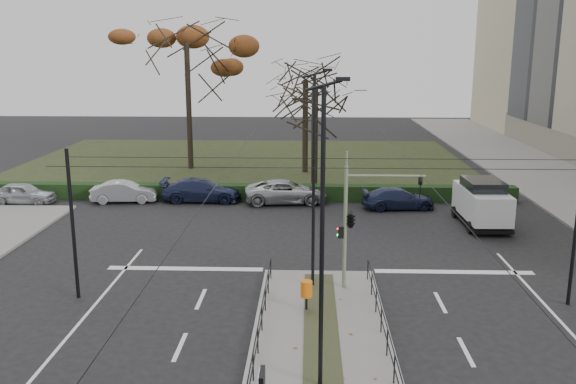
# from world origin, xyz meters

# --- Properties ---
(ground) EXTENTS (140.00, 140.00, 0.00)m
(ground) POSITION_xyz_m (0.00, 0.00, 0.00)
(ground) COLOR black
(ground) RESTS_ON ground
(median_island) EXTENTS (4.40, 15.00, 0.14)m
(median_island) POSITION_xyz_m (0.00, -2.50, 0.07)
(median_island) COLOR slate
(median_island) RESTS_ON ground
(sidewalk_east) EXTENTS (8.00, 90.00, 0.14)m
(sidewalk_east) POSITION_xyz_m (18.00, 22.00, 0.07)
(sidewalk_east) COLOR slate
(sidewalk_east) RESTS_ON ground
(park) EXTENTS (38.00, 26.00, 0.10)m
(park) POSITION_xyz_m (-6.00, 32.00, 0.05)
(park) COLOR #242D16
(park) RESTS_ON ground
(hedge) EXTENTS (38.00, 1.00, 1.00)m
(hedge) POSITION_xyz_m (-6.00, 18.60, 0.50)
(hedge) COLOR black
(hedge) RESTS_ON ground
(median_railing) EXTENTS (4.14, 13.24, 0.92)m
(median_railing) POSITION_xyz_m (0.00, -2.60, 0.98)
(median_railing) COLOR black
(median_railing) RESTS_ON median_island
(catenary) EXTENTS (20.00, 34.00, 6.00)m
(catenary) POSITION_xyz_m (0.00, 1.62, 3.42)
(catenary) COLOR black
(catenary) RESTS_ON ground
(traffic_light) EXTENTS (3.43, 1.96, 5.04)m
(traffic_light) POSITION_xyz_m (1.29, 3.16, 3.07)
(traffic_light) COLOR slate
(traffic_light) RESTS_ON median_island
(litter_bin) EXTENTS (0.44, 0.44, 1.13)m
(litter_bin) POSITION_xyz_m (-0.52, 0.83, 0.95)
(litter_bin) COLOR black
(litter_bin) RESTS_ON median_island
(streetlamp_median_near) EXTENTS (0.73, 0.15, 8.78)m
(streetlamp_median_near) POSITION_xyz_m (-0.08, -4.42, 4.61)
(streetlamp_median_near) COLOR black
(streetlamp_median_near) RESTS_ON median_island
(streetlamp_median_far) EXTENTS (0.73, 0.15, 8.78)m
(streetlamp_median_far) POSITION_xyz_m (-0.26, 3.30, 4.60)
(streetlamp_median_far) COLOR black
(streetlamp_median_far) RESTS_ON median_island
(parked_car_first) EXTENTS (4.07, 1.65, 1.38)m
(parked_car_first) POSITION_xyz_m (-18.75, 16.89, 0.69)
(parked_car_first) COLOR #A3A4AA
(parked_car_first) RESTS_ON ground
(parked_car_second) EXTENTS (4.31, 1.92, 1.38)m
(parked_car_second) POSITION_xyz_m (-12.39, 17.57, 0.69)
(parked_car_second) COLOR #A3A4AA
(parked_car_second) RESTS_ON ground
(parked_car_third) EXTENTS (5.16, 2.15, 1.49)m
(parked_car_third) POSITION_xyz_m (-7.43, 18.00, 0.75)
(parked_car_third) COLOR #1D2444
(parked_car_third) RESTS_ON ground
(parked_car_fourth) EXTENTS (5.50, 2.95, 1.47)m
(parked_car_fourth) POSITION_xyz_m (-1.92, 17.78, 0.73)
(parked_car_fourth) COLOR #A3A4AA
(parked_car_fourth) RESTS_ON ground
(white_van) EXTENTS (2.37, 5.05, 2.62)m
(white_van) POSITION_xyz_m (9.20, 13.00, 1.35)
(white_van) COLOR silver
(white_van) RESTS_ON ground
(rust_tree) EXTENTS (9.58, 9.58, 13.33)m
(rust_tree) POSITION_xyz_m (-10.24, 28.92, 10.23)
(rust_tree) COLOR black
(rust_tree) RESTS_ON park
(bare_tree_center) EXTENTS (6.68, 6.68, 9.66)m
(bare_tree_center) POSITION_xyz_m (-0.79, 27.75, 6.84)
(bare_tree_center) COLOR black
(bare_tree_center) RESTS_ON park
(bare_tree_near) EXTENTS (6.14, 6.14, 9.33)m
(bare_tree_near) POSITION_xyz_m (-0.11, 20.40, 6.60)
(bare_tree_near) COLOR black
(bare_tree_near) RESTS_ON park
(parked_car_fifth) EXTENTS (4.65, 2.32, 1.30)m
(parked_car_fifth) POSITION_xyz_m (5.07, 16.53, 0.65)
(parked_car_fifth) COLOR #1D2444
(parked_car_fifth) RESTS_ON ground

